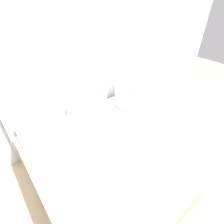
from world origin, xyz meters
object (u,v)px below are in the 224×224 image
object	(u,v)px
nightstand	(125,111)
table_lamp	(121,86)
teacup	(125,101)
bed	(97,163)
flower_vase	(133,89)

from	to	relation	value
nightstand	table_lamp	size ratio (longest dim) A/B	1.53
nightstand	teacup	xyz separation A→B (m)	(-0.08, -0.06, 0.29)
table_lamp	bed	bearing A→B (deg)	-143.51
bed	teacup	world-z (taller)	bed
nightstand	table_lamp	xyz separation A→B (m)	(-0.03, 0.12, 0.50)
table_lamp	nightstand	bearing A→B (deg)	-76.85
nightstand	teacup	bearing A→B (deg)	-142.53
bed	table_lamp	world-z (taller)	bed
table_lamp	teacup	world-z (taller)	table_lamp
bed	nightstand	world-z (taller)	bed
nightstand	teacup	world-z (taller)	teacup
bed	teacup	distance (m)	1.25
table_lamp	flower_vase	distance (m)	0.24
flower_vase	teacup	bearing A→B (deg)	-167.54
bed	flower_vase	xyz separation A→B (m)	(1.28, 0.68, 0.39)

